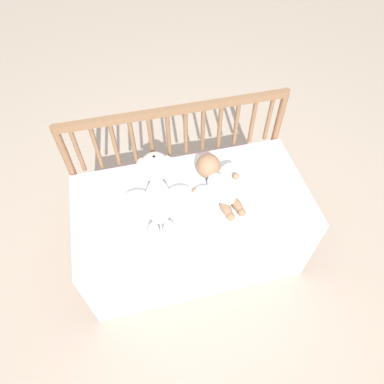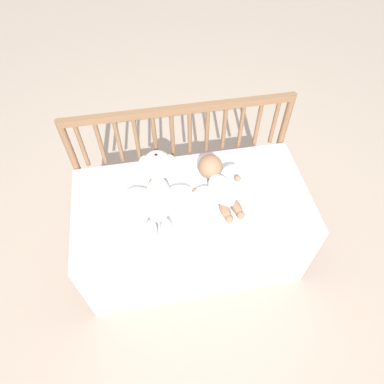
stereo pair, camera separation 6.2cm
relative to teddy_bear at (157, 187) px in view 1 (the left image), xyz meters
name	(u,v)px [view 1 (the left image)]	position (x,y,z in m)	size (l,w,h in m)	color
ground_plane	(192,250)	(0.15, -0.07, -0.58)	(12.00, 12.00, 0.00)	tan
crib_mattress	(192,228)	(0.15, -0.07, -0.32)	(1.15, 0.59, 0.52)	#EDB7C6
crib_rail	(178,144)	(0.15, 0.25, 0.01)	(1.15, 0.04, 0.83)	brown
blanket	(183,201)	(0.11, -0.07, -0.05)	(0.82, 0.55, 0.01)	white
teddy_bear	(157,187)	(0.00, 0.00, 0.00)	(0.33, 0.50, 0.15)	silver
baby	(217,181)	(0.29, -0.02, -0.01)	(0.26, 0.37, 0.12)	white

